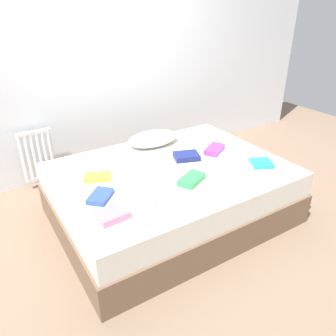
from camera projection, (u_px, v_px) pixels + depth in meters
name	position (u px, v px, depth m)	size (l,w,h in m)	color
ground_plane	(171.00, 215.00, 3.12)	(8.00, 8.00, 0.00)	#7F6651
back_wall	(103.00, 43.00, 3.49)	(6.00, 0.10, 2.80)	silver
bed	(171.00, 193.00, 3.00)	(2.00, 1.50, 0.50)	brown
radiator	(38.00, 156.00, 3.43)	(0.33, 0.04, 0.55)	white
pillow	(153.00, 139.00, 3.32)	(0.53, 0.31, 0.13)	white
textbook_blue	(100.00, 196.00, 2.44)	(0.22, 0.14, 0.04)	#2847B7
textbook_purple	(214.00, 149.00, 3.18)	(0.25, 0.13, 0.05)	purple
textbook_green	(192.00, 179.00, 2.66)	(0.25, 0.14, 0.05)	green
textbook_pink	(112.00, 215.00, 2.22)	(0.21, 0.15, 0.05)	pink
textbook_navy	(186.00, 156.00, 3.05)	(0.23, 0.17, 0.05)	navy
textbook_yellow	(97.00, 177.00, 2.72)	(0.21, 0.15, 0.03)	yellow
textbook_white	(144.00, 196.00, 2.46)	(0.20, 0.16, 0.02)	white
textbook_teal	(261.00, 163.00, 2.94)	(0.18, 0.18, 0.03)	teal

